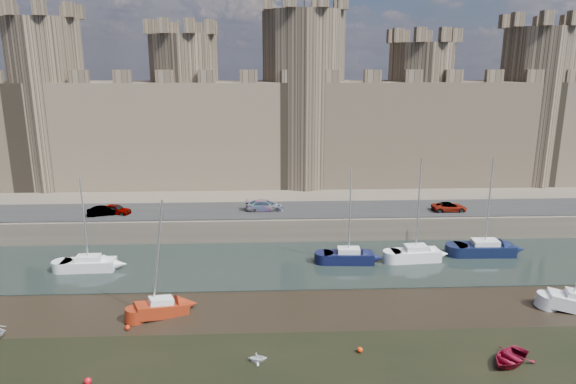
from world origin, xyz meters
The scene contains 18 objects.
water_channel centered at (0.00, 24.00, 0.04)m, with size 160.00×12.00×0.08m, color black.
quay centered at (0.00, 60.00, 1.25)m, with size 160.00×60.00×2.50m, color #4C443A.
road centered at (0.00, 34.00, 2.55)m, with size 160.00×7.00×0.10m, color black.
castle centered at (-0.64, 48.00, 11.67)m, with size 108.50×11.00×29.00m.
car_0 centered at (-20.04, 33.21, 3.09)m, with size 1.38×3.44×1.17m, color gray.
car_1 centered at (-21.32, 32.69, 3.05)m, with size 1.16×3.31×1.09m, color gray.
car_2 centered at (-3.38, 33.90, 3.13)m, with size 1.77×4.36×1.27m, color gray.
car_3 centered at (17.62, 32.69, 3.04)m, with size 1.80×3.91×1.09m, color gray.
sailboat_0 centered at (-19.94, 23.16, 0.73)m, with size 4.89×2.04×9.02m.
sailboat_1 centered at (4.75, 23.90, 0.77)m, with size 4.88×2.13×9.59m.
sailboat_2 centered at (11.40, 24.13, 0.81)m, with size 4.85×2.22×10.18m.
sailboat_3 centered at (18.85, 25.42, 0.78)m, with size 5.80×2.37×10.08m.
sailboat_4 centered at (-11.38, 14.02, 0.70)m, with size 4.30×3.08×9.38m.
dinghy_3 centered at (-3.86, 7.30, 0.33)m, with size 1.09×0.66×1.26m, color white.
dinghy_4 centered at (12.61, 6.49, 0.35)m, with size 2.45×0.71×3.43m, color maroon.
buoy_0 centered at (-14.19, 5.37, 0.23)m, with size 0.45×0.45×0.45m, color red.
buoy_1 centered at (-13.47, 11.89, 0.19)m, with size 0.39×0.39×0.39m, color red.
buoy_3 centered at (3.05, 8.18, 0.20)m, with size 0.39×0.39×0.39m, color red.
Camera 1 is at (-3.15, -22.56, 19.18)m, focal length 32.00 mm.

